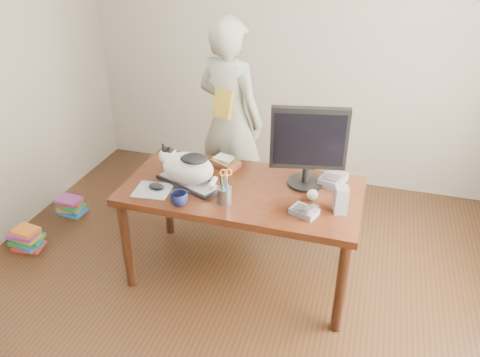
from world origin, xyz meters
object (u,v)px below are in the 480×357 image
object	(u,v)px
book_stack	(225,163)
calculator	(333,179)
speaker	(341,200)
book_pile_b	(71,206)
book_pile_a	(27,239)
keyboard	(189,182)
desk	(245,200)
monitor	(309,143)
phone	(305,211)
mouse	(156,186)
person	(230,119)
baseball	(313,195)
cat	(186,166)
coffee_mug	(179,199)
pen_cup	(224,193)

from	to	relation	value
book_stack	calculator	bearing A→B (deg)	21.54
speaker	book_pile_b	bearing A→B (deg)	155.05
book_stack	book_pile_a	xyz separation A→B (m)	(-1.54, -0.45, -0.70)
keyboard	desk	bearing A→B (deg)	42.88
book_pile_a	monitor	bearing A→B (deg)	9.31
phone	calculator	distance (m)	0.45
keyboard	mouse	size ratio (longest dim) A/B	4.41
desk	person	distance (m)	0.94
phone	baseball	distance (m)	0.18
book_stack	person	size ratio (longest dim) A/B	0.14
monitor	baseball	xyz separation A→B (m)	(0.07, -0.17, -0.28)
cat	monitor	distance (m)	0.83
cat	phone	size ratio (longest dim) A/B	2.40
coffee_mug	book_pile_a	bearing A→B (deg)	175.31
person	coffee_mug	bearing A→B (deg)	111.44
coffee_mug	book_pile_a	size ratio (longest dim) A/B	0.42
cat	mouse	bearing A→B (deg)	-117.61
pen_cup	baseball	xyz separation A→B (m)	(0.53, 0.19, -0.03)
cat	speaker	size ratio (longest dim) A/B	2.61
book_pile_a	mouse	bearing A→B (deg)	0.61
calculator	speaker	bearing A→B (deg)	-61.19
desk	monitor	distance (m)	0.62
monitor	phone	size ratio (longest dim) A/B	2.99
coffee_mug	phone	world-z (taller)	coffee_mug
phone	pen_cup	bearing A→B (deg)	-158.42
book_stack	coffee_mug	bearing A→B (deg)	-79.11
mouse	book_pile_b	size ratio (longest dim) A/B	0.44
mouse	book_pile_a	distance (m)	1.39
speaker	book_pile_a	size ratio (longest dim) A/B	0.64
mouse	phone	size ratio (longest dim) A/B	0.61
keyboard	book_pile_a	size ratio (longest dim) A/B	1.86
mouse	coffee_mug	size ratio (longest dim) A/B	1.02
coffee_mug	phone	xyz separation A→B (m)	(0.78, 0.12, -0.02)
cat	book_pile_a	bearing A→B (deg)	-150.93
monitor	coffee_mug	xyz separation A→B (m)	(-0.72, -0.47, -0.27)
pen_cup	phone	world-z (taller)	pen_cup
pen_cup	speaker	bearing A→B (deg)	8.10
cat	desk	bearing A→B (deg)	41.67
cat	phone	distance (m)	0.86
baseball	book_pile_a	world-z (taller)	baseball
phone	book_stack	size ratio (longest dim) A/B	0.79
book_pile_a	book_pile_b	world-z (taller)	book_pile_a
mouse	book_pile_b	bearing A→B (deg)	149.43
desk	keyboard	world-z (taller)	keyboard
desk	pen_cup	xyz separation A→B (m)	(-0.06, -0.28, 0.22)
desk	cat	size ratio (longest dim) A/B	3.52
monitor	pen_cup	bearing A→B (deg)	-153.77
coffee_mug	person	world-z (taller)	person
keyboard	pen_cup	world-z (taller)	pen_cup
phone	person	xyz separation A→B (m)	(-0.84, 1.09, 0.08)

